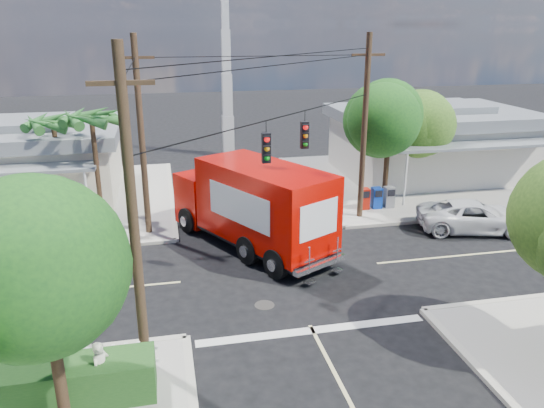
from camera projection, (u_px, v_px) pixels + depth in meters
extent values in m
plane|color=black|center=(282.00, 272.00, 20.99)|extent=(120.00, 120.00, 0.00)
cube|color=#A8A398|center=(413.00, 179.00, 33.32)|extent=(14.00, 14.00, 0.14)
cube|color=#B8B3A3|center=(306.00, 186.00, 31.95)|extent=(0.25, 14.00, 0.14)
cube|color=#B8B3A3|center=(476.00, 217.00, 26.83)|extent=(14.00, 0.25, 0.14)
cube|color=#A8A398|center=(42.00, 202.00, 29.01)|extent=(14.00, 14.00, 0.14)
cube|color=#B8B3A3|center=(171.00, 194.00, 30.38)|extent=(0.25, 14.00, 0.14)
cube|color=#B8B3A3|center=(10.00, 254.00, 22.52)|extent=(14.00, 0.25, 0.14)
cube|color=beige|center=(243.00, 196.00, 30.26)|extent=(0.12, 12.00, 0.01)
cube|color=beige|center=(507.00, 251.00, 22.95)|extent=(12.00, 0.12, 0.01)
cube|color=beige|center=(12.00, 298.00, 19.03)|extent=(12.00, 0.12, 0.01)
cube|color=silver|center=(313.00, 330.00, 17.01)|extent=(7.50, 0.40, 0.01)
cube|color=beige|center=(430.00, 147.00, 33.97)|extent=(11.00, 8.00, 3.40)
cube|color=slate|center=(433.00, 115.00, 33.31)|extent=(11.80, 8.80, 0.70)
cube|color=slate|center=(434.00, 107.00, 33.15)|extent=(6.05, 4.40, 0.50)
cube|color=slate|center=(475.00, 145.00, 29.04)|extent=(9.90, 1.80, 0.15)
cylinder|color=silver|center=(405.00, 179.00, 27.91)|extent=(0.12, 0.12, 2.90)
cube|color=beige|center=(24.00, 167.00, 29.66)|extent=(10.00, 8.00, 3.20)
cube|color=slate|center=(19.00, 133.00, 29.03)|extent=(10.80, 8.80, 0.70)
cube|color=slate|center=(17.00, 124.00, 28.87)|extent=(5.50, 4.40, 0.50)
cylinder|color=silver|center=(87.00, 198.00, 25.25)|extent=(0.12, 0.12, 2.70)
cube|color=silver|center=(228.00, 136.00, 39.14)|extent=(0.80, 0.80, 3.00)
cube|color=silver|center=(227.00, 95.00, 38.17)|extent=(0.70, 0.70, 3.00)
cube|color=silver|center=(226.00, 52.00, 37.21)|extent=(0.60, 0.60, 3.00)
cube|color=silver|center=(225.00, 6.00, 36.24)|extent=(0.50, 0.50, 3.00)
cylinder|color=#422D1C|center=(57.00, 364.00, 12.03)|extent=(0.28, 0.28, 3.71)
sphere|color=#184818|center=(43.00, 272.00, 11.29)|extent=(3.71, 3.71, 3.71)
sphere|color=#184818|center=(24.00, 260.00, 11.32)|extent=(3.02, 3.02, 3.02)
sphere|color=#184818|center=(59.00, 282.00, 11.11)|extent=(3.25, 3.25, 3.25)
cylinder|color=#422D1C|center=(386.00, 167.00, 28.00)|extent=(0.28, 0.28, 4.10)
sphere|color=#184818|center=(390.00, 118.00, 27.18)|extent=(4.10, 4.10, 4.10)
sphere|color=#184818|center=(381.00, 113.00, 27.20)|extent=(3.33, 3.33, 3.33)
sphere|color=#184818|center=(398.00, 122.00, 27.01)|extent=(3.58, 3.58, 3.58)
cylinder|color=#422D1C|center=(413.00, 159.00, 30.63)|extent=(0.28, 0.28, 3.58)
sphere|color=#31551C|center=(416.00, 120.00, 29.91)|extent=(3.58, 3.58, 3.58)
sphere|color=#31551C|center=(408.00, 116.00, 29.95)|extent=(2.91, 2.91, 2.91)
sphere|color=#31551C|center=(424.00, 123.00, 29.74)|extent=(3.14, 3.14, 3.14)
cylinder|color=#422D1C|center=(97.00, 170.00, 25.62)|extent=(0.24, 0.24, 5.00)
cone|color=#296728|center=(111.00, 116.00, 24.96)|extent=(0.50, 2.06, 0.98)
cone|color=#296728|center=(105.00, 114.00, 25.55)|extent=(1.92, 1.68, 0.98)
cone|color=#296728|center=(89.00, 114.00, 25.56)|extent=(2.12, 0.95, 0.98)
cone|color=#296728|center=(74.00, 116.00, 24.99)|extent=(1.34, 2.07, 0.98)
cone|color=#296728|center=(72.00, 118.00, 24.27)|extent=(1.34, 2.07, 0.98)
cone|color=#296728|center=(84.00, 120.00, 23.93)|extent=(2.12, 0.95, 0.98)
cone|color=#296728|center=(102.00, 118.00, 24.24)|extent=(1.92, 1.68, 0.98)
cylinder|color=#422D1C|center=(59.00, 168.00, 26.68)|extent=(0.24, 0.24, 4.60)
cone|color=#296728|center=(72.00, 120.00, 26.09)|extent=(0.50, 2.06, 0.98)
cone|color=#296728|center=(67.00, 118.00, 26.67)|extent=(1.92, 1.68, 0.98)
cone|color=#296728|center=(52.00, 118.00, 26.69)|extent=(2.12, 0.95, 0.98)
cone|color=#296728|center=(37.00, 120.00, 26.11)|extent=(1.34, 2.07, 0.98)
cone|color=#296728|center=(33.00, 123.00, 25.39)|extent=(1.34, 2.07, 0.98)
cone|color=#296728|center=(45.00, 124.00, 25.06)|extent=(2.12, 0.95, 0.98)
cone|color=#296728|center=(63.00, 123.00, 25.37)|extent=(1.92, 1.68, 0.98)
cylinder|color=#473321|center=(133.00, 221.00, 13.71)|extent=(0.28, 0.28, 9.00)
cube|color=#473321|center=(121.00, 83.00, 12.58)|extent=(1.60, 0.12, 0.12)
cylinder|color=#473321|center=(364.00, 130.00, 25.38)|extent=(0.28, 0.28, 9.00)
cube|color=#473321|center=(368.00, 55.00, 24.26)|extent=(1.60, 0.12, 0.12)
cylinder|color=#473321|center=(142.00, 140.00, 23.34)|extent=(0.28, 0.28, 9.00)
cube|color=#473321|center=(135.00, 58.00, 22.22)|extent=(1.60, 0.12, 0.12)
cylinder|color=black|center=(284.00, 116.00, 19.00)|extent=(10.43, 10.43, 0.04)
cube|color=black|center=(266.00, 148.00, 18.41)|extent=(0.30, 0.24, 1.05)
sphere|color=red|center=(267.00, 139.00, 18.17)|extent=(0.20, 0.20, 0.20)
cube|color=black|center=(305.00, 135.00, 20.54)|extent=(0.30, 0.24, 1.05)
sphere|color=red|center=(306.00, 127.00, 20.30)|extent=(0.20, 0.20, 0.20)
cube|color=silver|center=(45.00, 374.00, 14.12)|extent=(5.94, 0.05, 0.08)
cube|color=silver|center=(43.00, 361.00, 13.99)|extent=(5.94, 0.05, 0.08)
cube|color=silver|center=(152.00, 356.00, 14.62)|extent=(0.09, 0.06, 1.00)
cube|color=#1E481B|center=(29.00, 387.00, 13.28)|extent=(6.20, 1.20, 1.10)
cube|color=#A21408|center=(364.00, 199.00, 27.65)|extent=(0.50, 0.50, 1.10)
cube|color=#0A31A0|center=(376.00, 198.00, 27.79)|extent=(0.50, 0.50, 1.10)
cube|color=slate|center=(389.00, 197.00, 27.93)|extent=(0.50, 0.50, 1.10)
cube|color=black|center=(251.00, 233.00, 23.37)|extent=(6.26, 8.65, 0.27)
cube|color=#CB0800|center=(208.00, 196.00, 25.48)|extent=(3.18, 2.88, 2.39)
cube|color=black|center=(198.00, 184.00, 25.89)|extent=(2.14, 1.33, 1.03)
cube|color=silver|center=(197.00, 206.00, 26.43)|extent=(2.26, 1.31, 0.38)
cube|color=#CB0800|center=(265.00, 203.00, 22.15)|extent=(5.41, 6.84, 3.16)
cube|color=white|center=(289.00, 193.00, 22.94)|extent=(1.90, 3.45, 1.41)
cube|color=white|center=(238.00, 206.00, 21.24)|extent=(1.90, 3.45, 1.41)
cube|color=white|center=(319.00, 220.00, 19.81)|extent=(1.73, 0.96, 1.41)
cube|color=silver|center=(320.00, 265.00, 20.28)|extent=(2.42, 1.49, 0.20)
cube|color=silver|center=(309.00, 261.00, 19.57)|extent=(0.46, 0.29, 1.09)
cube|color=silver|center=(337.00, 250.00, 20.51)|extent=(0.46, 0.29, 1.09)
cylinder|color=black|center=(188.00, 220.00, 24.87)|extent=(0.88, 1.22, 1.20)
cylinder|color=black|center=(231.00, 209.00, 26.41)|extent=(0.88, 1.22, 1.20)
cylinder|color=black|center=(276.00, 264.00, 20.34)|extent=(0.88, 1.22, 1.20)
cylinder|color=black|center=(322.00, 247.00, 21.88)|extent=(0.88, 1.22, 1.20)
imported|color=silver|center=(474.00, 216.00, 25.04)|extent=(5.62, 3.59, 1.44)
imported|color=beige|center=(102.00, 371.00, 13.48)|extent=(0.67, 0.72, 1.64)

